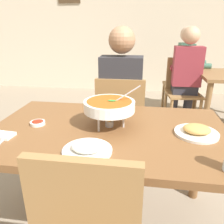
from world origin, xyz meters
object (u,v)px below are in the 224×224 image
Objects in this scene: dining_table_main at (108,144)px; chair_diner_main at (121,118)px; chair_bg_left at (182,87)px; patron_bg_middle at (187,66)px; appetizer_plate at (196,131)px; patron_bg_left at (186,71)px; rice_plate at (87,148)px; diner_main at (122,93)px; chair_bg_middle at (184,81)px; sauce_dish at (38,123)px; curry_bowl at (108,106)px.

chair_diner_main is at bearing 90.00° from dining_table_main.
chair_bg_left is 0.48m from patron_bg_middle.
patron_bg_left reaches higher than appetizer_plate.
rice_plate is 0.27× the size of chair_bg_left.
diner_main is 1.84m from chair_bg_middle.
chair_diner_main is 1.40m from patron_bg_left.
sauce_dish is at bearing -179.70° from dining_table_main.
chair_bg_left reaches higher than rice_plate.
chair_diner_main is at bearing -116.25° from chair_bg_middle.
dining_table_main is 5.81× the size of rice_plate.
patron_bg_middle reaches higher than sauce_dish.
patron_bg_middle is (0.83, 2.37, 0.11)m from dining_table_main.
dining_table_main is 2.11m from chair_bg_left.
dining_table_main is at bearing -109.02° from chair_bg_middle.
sauce_dish is (-0.94, -0.01, -0.01)m from appetizer_plate.
chair_bg_left is 0.42m from chair_bg_middle.
chair_diner_main is at bearing 86.58° from rice_plate.
curry_bowl is 0.37× the size of chair_bg_middle.
chair_bg_middle is at bearing 82.26° from appetizer_plate.
chair_bg_left is (0.73, 1.93, -0.36)m from curry_bowl.
patron_bg_middle is at bearing -38.67° from chair_bg_middle.
patron_bg_middle reaches higher than rice_plate.
appetizer_plate is (0.56, 0.27, 0.00)m from rice_plate.
curry_bowl reaches higher than appetizer_plate.
dining_table_main is 1.55× the size of chair_bg_middle.
appetizer_plate is at bearing -97.74° from chair_bg_middle.
chair_diner_main and chair_bg_middle have the same top height.
patron_bg_left is (0.74, 1.17, 0.24)m from chair_diner_main.
chair_diner_main is 0.24m from diner_main.
sauce_dish is (-0.44, -0.72, 0.24)m from chair_diner_main.
appetizer_plate is at bearing 0.37° from dining_table_main.
diner_main is at bearing -116.71° from chair_bg_middle.
chair_bg_middle reaches higher than dining_table_main.
rice_plate is (-0.06, -0.27, 0.12)m from dining_table_main.
patron_bg_left reaches higher than sauce_dish.
curry_bowl is at bearing -90.38° from diner_main.
diner_main is at bearing 59.70° from sauce_dish.
curry_bowl is 2.48m from patron_bg_middle.
patron_bg_left is at bearing 67.93° from curry_bowl.
curry_bowl is 3.69× the size of sauce_dish.
chair_bg_middle is at bearing 70.98° from dining_table_main.
chair_diner_main is 1.00× the size of chair_bg_left.
diner_main is 0.87m from sauce_dish.
chair_diner_main is 0.88m from sauce_dish.
curry_bowl is (-0.00, -0.71, 0.12)m from diner_main.
patron_bg_middle is at bearing 61.78° from sauce_dish.
curry_bowl reaches higher than chair_bg_left.
chair_bg_left is at bearing 100.03° from patron_bg_left.
curry_bowl reaches higher than chair_bg_middle.
patron_bg_left reaches higher than chair_bg_middle.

